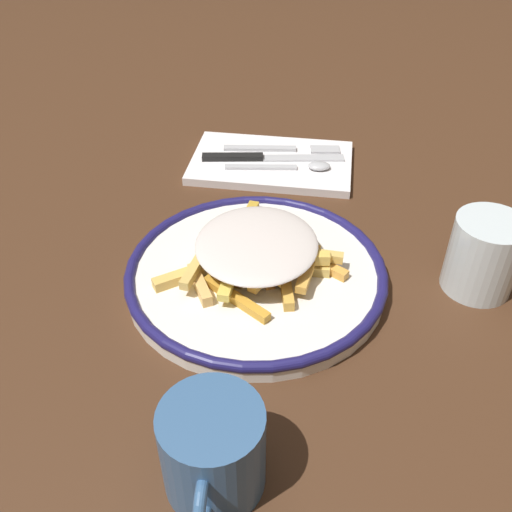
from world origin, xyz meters
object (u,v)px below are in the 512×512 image
object	(u,v)px
spoon	(296,167)
coffee_mug	(213,451)
fries_heap	(257,251)
fork	(282,149)
water_glass	(484,255)
napkin	(273,163)
plate	(256,273)
knife	(260,157)

from	to	relation	value
spoon	coffee_mug	world-z (taller)	coffee_mug
fries_heap	fork	distance (m)	0.29
water_glass	napkin	bearing A→B (deg)	-135.25
fork	water_glass	size ratio (longest dim) A/B	2.02
plate	water_glass	size ratio (longest dim) A/B	3.35
napkin	spoon	bearing A→B (deg)	53.99
napkin	spoon	world-z (taller)	spoon
plate	knife	xyz separation A→B (m)	(-0.26, -0.02, 0.00)
fork	coffee_mug	bearing A→B (deg)	-2.82
spoon	water_glass	bearing A→B (deg)	43.45
knife	water_glass	distance (m)	0.36
fork	knife	world-z (taller)	knife
water_glass	coffee_mug	bearing A→B (deg)	-44.82
fries_heap	napkin	size ratio (longest dim) A/B	0.90
knife	coffee_mug	distance (m)	0.51
plate	knife	distance (m)	0.26
fork	water_glass	distance (m)	0.36
water_glass	coffee_mug	xyz separation A→B (m)	(0.26, -0.26, -0.00)
napkin	knife	xyz separation A→B (m)	(0.00, -0.02, 0.01)
fries_heap	spoon	size ratio (longest dim) A/B	1.39
knife	spoon	size ratio (longest dim) A/B	1.38
fries_heap	knife	world-z (taller)	fries_heap
plate	napkin	bearing A→B (deg)	179.47
plate	fries_heap	xyz separation A→B (m)	(-0.01, 0.00, 0.03)
plate	napkin	size ratio (longest dim) A/B	1.25
fries_heap	spoon	bearing A→B (deg)	171.01
napkin	coffee_mug	bearing A→B (deg)	-1.60
plate	coffee_mug	size ratio (longest dim) A/B	2.71
napkin	spoon	xyz separation A→B (m)	(0.03, 0.03, 0.01)
napkin	knife	size ratio (longest dim) A/B	1.12
knife	spoon	distance (m)	0.06
fries_heap	napkin	distance (m)	0.26
plate	knife	bearing A→B (deg)	-176.39
fries_heap	water_glass	distance (m)	0.25
spoon	water_glass	world-z (taller)	water_glass
fries_heap	fork	xyz separation A→B (m)	(-0.29, 0.01, -0.03)
plate	spoon	xyz separation A→B (m)	(-0.24, 0.04, 0.00)
fork	knife	xyz separation A→B (m)	(0.03, -0.03, 0.00)
water_glass	coffee_mug	world-z (taller)	water_glass
coffee_mug	water_glass	bearing A→B (deg)	135.18
plate	fries_heap	bearing A→B (deg)	173.54
fries_heap	water_glass	size ratio (longest dim) A/B	2.43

